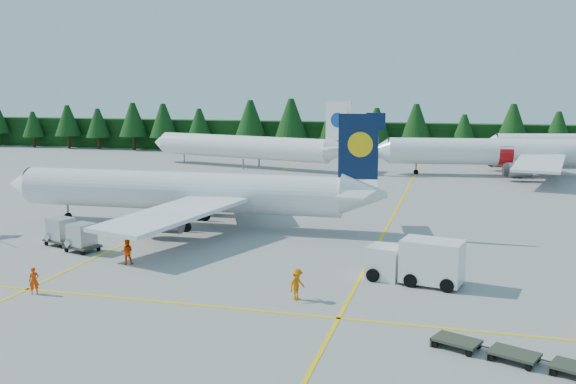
# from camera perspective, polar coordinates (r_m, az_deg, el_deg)

# --- Properties ---
(ground) EXTENTS (320.00, 320.00, 0.00)m
(ground) POSITION_cam_1_polar(r_m,az_deg,el_deg) (43.13, -1.94, -7.75)
(ground) COLOR gray
(ground) RESTS_ON ground
(taxi_stripe_a) EXTENTS (0.25, 120.00, 0.01)m
(taxi_stripe_a) POSITION_cam_1_polar(r_m,az_deg,el_deg) (66.11, -8.51, -1.80)
(taxi_stripe_a) COLOR yellow
(taxi_stripe_a) RESTS_ON ground
(taxi_stripe_b) EXTENTS (0.25, 120.00, 0.01)m
(taxi_stripe_b) POSITION_cam_1_polar(r_m,az_deg,el_deg) (61.06, 9.00, -2.74)
(taxi_stripe_b) COLOR yellow
(taxi_stripe_b) RESTS_ON ground
(taxi_stripe_cross) EXTENTS (80.00, 0.25, 0.01)m
(taxi_stripe_cross) POSITION_cam_1_polar(r_m,az_deg,el_deg) (37.72, -4.63, -10.31)
(taxi_stripe_cross) COLOR yellow
(taxi_stripe_cross) RESTS_ON ground
(treeline_hedge) EXTENTS (220.00, 4.00, 6.00)m
(treeline_hedge) POSITION_cam_1_polar(r_m,az_deg,el_deg) (122.40, 9.35, 4.69)
(treeline_hedge) COLOR black
(treeline_hedge) RESTS_ON ground
(airliner_navy) EXTENTS (35.87, 29.50, 10.43)m
(airliner_navy) POSITION_cam_1_polar(r_m,az_deg,el_deg) (59.92, -10.22, 0.04)
(airliner_navy) COLOR white
(airliner_navy) RESTS_ON ground
(airliner_red) EXTENTS (38.34, 31.35, 11.18)m
(airliner_red) POSITION_cam_1_polar(r_m,az_deg,el_deg) (96.89, 18.30, 3.36)
(airliner_red) COLOR white
(airliner_red) RESTS_ON ground
(airliner_far_left) EXTENTS (35.42, 11.57, 10.49)m
(airliner_far_left) POSITION_cam_1_polar(r_m,az_deg,el_deg) (102.86, -4.62, 4.09)
(airliner_far_left) COLOR white
(airliner_far_left) RESTS_ON ground
(service_truck) EXTENTS (6.45, 3.44, 2.96)m
(service_truck) POSITION_cam_1_polar(r_m,az_deg,el_deg) (42.81, 11.22, -6.02)
(service_truck) COLOR white
(service_truck) RESTS_ON ground
(dolly_train) EXTENTS (7.77, 3.98, 0.13)m
(dolly_train) POSITION_cam_1_polar(r_m,az_deg,el_deg) (32.51, 19.45, -13.37)
(dolly_train) COLOR #323828
(dolly_train) RESTS_ON ground
(uld_pair) EXTENTS (5.64, 3.88, 1.86)m
(uld_pair) POSITION_cam_1_polar(r_m,az_deg,el_deg) (53.59, -18.71, -3.46)
(uld_pair) COLOR #323828
(uld_pair) RESTS_ON ground
(crew_a) EXTENTS (0.74, 0.68, 1.69)m
(crew_a) POSITION_cam_1_polar(r_m,az_deg,el_deg) (42.91, -21.65, -7.34)
(crew_a) COLOR #EF3A05
(crew_a) RESTS_ON ground
(crew_b) EXTENTS (1.09, 0.99, 1.83)m
(crew_b) POSITION_cam_1_polar(r_m,az_deg,el_deg) (47.80, -14.12, -5.18)
(crew_b) COLOR #FF3E05
(crew_b) RESTS_ON ground
(crew_c) EXTENTS (0.84, 0.95, 1.92)m
(crew_c) POSITION_cam_1_polar(r_m,az_deg,el_deg) (38.85, 0.80, -8.20)
(crew_c) COLOR orange
(crew_c) RESTS_ON ground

